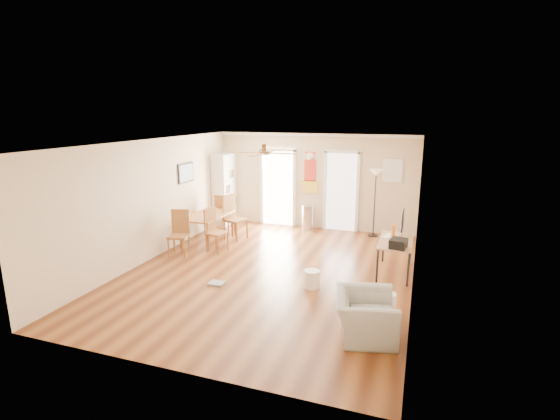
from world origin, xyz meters
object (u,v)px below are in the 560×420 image
at_px(dining_table, 208,228).
at_px(computer_desk, 395,257).
at_px(torchiere_lamp, 375,203).
at_px(dining_chair_far, 225,213).
at_px(trash_can, 308,217).
at_px(wastebasket_b, 388,302).
at_px(dining_chair_near, 178,234).
at_px(wastebasket_a, 312,279).
at_px(printer, 398,244).
at_px(dining_chair_right_b, 217,231).
at_px(armchair, 365,316).
at_px(dining_chair_right_a, 236,217).
at_px(bookshelf, 225,189).

relative_size(dining_table, computer_desk, 1.09).
bearing_deg(computer_desk, torchiere_lamp, 106.01).
xyz_separation_m(dining_table, dining_chair_far, (-0.03, 1.03, 0.16)).
bearing_deg(trash_can, dining_table, -137.69).
height_order(dining_table, wastebasket_b, dining_table).
distance_m(dining_chair_near, trash_can, 3.68).
height_order(trash_can, torchiere_lamp, torchiere_lamp).
distance_m(dining_table, wastebasket_a, 3.65).
distance_m(dining_chair_far, printer, 5.09).
relative_size(dining_chair_right_b, dining_chair_far, 0.98).
relative_size(torchiere_lamp, armchair, 1.82).
distance_m(printer, armchair, 2.21).
relative_size(dining_chair_right_a, dining_chair_right_b, 1.13).
xyz_separation_m(dining_table, computer_desk, (4.53, -0.61, -0.01)).
xyz_separation_m(bookshelf, computer_desk, (4.91, -2.38, -0.66)).
xyz_separation_m(bookshelf, armchair, (4.68, -4.99, -0.69)).
bearing_deg(dining_table, wastebasket_a, -30.34).
bearing_deg(printer, bookshelf, 160.90).
bearing_deg(wastebasket_b, bookshelf, 140.17).
xyz_separation_m(dining_chair_right_a, dining_chair_far, (-0.58, 0.57, -0.06)).
bearing_deg(computer_desk, dining_chair_near, -174.11).
bearing_deg(torchiere_lamp, wastebasket_a, -100.41).
relative_size(printer, wastebasket_a, 1.00).
height_order(bookshelf, wastebasket_b, bookshelf).
height_order(dining_chair_far, wastebasket_a, dining_chair_far).
distance_m(printer, wastebasket_b, 1.40).
relative_size(printer, armchair, 0.35).
bearing_deg(bookshelf, wastebasket_a, -26.51).
height_order(dining_chair_near, computer_desk, dining_chair_near).
xyz_separation_m(dining_chair_near, wastebasket_a, (3.29, -0.75, -0.34)).
bearing_deg(dining_chair_far, dining_chair_near, 88.76).
relative_size(torchiere_lamp, wastebasket_a, 5.25).
xyz_separation_m(bookshelf, dining_chair_near, (0.24, -2.86, -0.50)).
bearing_deg(torchiere_lamp, wastebasket_b, -80.24).
height_order(computer_desk, printer, printer).
bearing_deg(armchair, torchiere_lamp, -6.68).
distance_m(bookshelf, dining_chair_right_a, 1.67).
bearing_deg(dining_table, dining_chair_near, -97.31).
distance_m(bookshelf, dining_chair_near, 2.91).
distance_m(dining_chair_right_b, dining_chair_far, 1.70).
xyz_separation_m(bookshelf, trash_can, (2.43, 0.10, -0.66)).
distance_m(dining_chair_far, computer_desk, 4.84).
xyz_separation_m(bookshelf, dining_chair_far, (0.35, -0.74, -0.50)).
distance_m(dining_chair_right_a, wastebasket_a, 3.49).
height_order(dining_chair_near, trash_can, dining_chair_near).
bearing_deg(dining_chair_right_b, dining_chair_right_a, 11.81).
bearing_deg(printer, dining_chair_right_a, 169.91).
bearing_deg(dining_chair_right_b, wastebasket_a, -104.29).
distance_m(dining_chair_near, wastebasket_b, 4.86).
bearing_deg(dining_table, computer_desk, -7.63).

